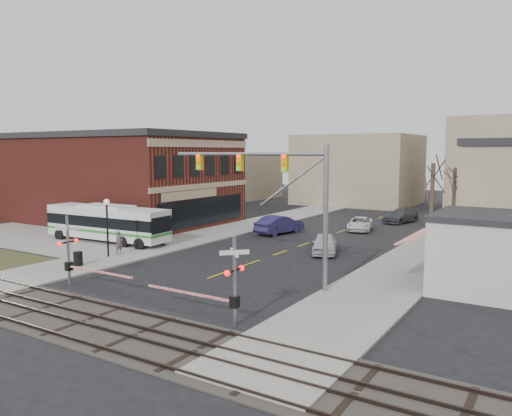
{
  "coord_description": "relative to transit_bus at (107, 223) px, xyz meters",
  "views": [
    {
      "loc": [
        18.07,
        -22.46,
        7.64
      ],
      "look_at": [
        -1.23,
        8.51,
        3.5
      ],
      "focal_mm": 35.0,
      "sensor_mm": 36.0,
      "label": 1
    }
  ],
  "objects": [
    {
      "name": "ground",
      "position": [
        14.44,
        -6.06,
        -1.72
      ],
      "size": [
        160.0,
        160.0,
        0.0
      ],
      "primitive_type": "plane",
      "color": "black",
      "rests_on": "ground"
    },
    {
      "name": "sidewalk_west",
      "position": [
        4.94,
        13.94,
        -1.66
      ],
      "size": [
        5.0,
        60.0,
        0.12
      ],
      "primitive_type": "cube",
      "color": "gray",
      "rests_on": "ground"
    },
    {
      "name": "sidewalk_east",
      "position": [
        23.94,
        13.94,
        -1.66
      ],
      "size": [
        5.0,
        60.0,
        0.12
      ],
      "primitive_type": "cube",
      "color": "gray",
      "rests_on": "ground"
    },
    {
      "name": "plaza_west",
      "position": [
        -7.56,
        -1.06,
        -1.66
      ],
      "size": [
        20.0,
        10.0,
        0.11
      ],
      "primitive_type": "cube",
      "color": "gray",
      "rests_on": "ground"
    },
    {
      "name": "ballast_strip",
      "position": [
        14.44,
        -14.06,
        -1.69
      ],
      "size": [
        160.0,
        5.0,
        0.06
      ],
      "primitive_type": "cube",
      "color": "#332D28",
      "rests_on": "ground"
    },
    {
      "name": "rail_tracks",
      "position": [
        14.44,
        -14.06,
        -1.6
      ],
      "size": [
        160.0,
        3.91,
        0.14
      ],
      "color": "#2D231E",
      "rests_on": "ground"
    },
    {
      "name": "brick_building",
      "position": [
        -12.55,
        9.94,
        3.09
      ],
      "size": [
        30.4,
        15.4,
        9.6
      ],
      "color": "maroon",
      "rests_on": "ground"
    },
    {
      "name": "tree_east_a",
      "position": [
        24.94,
        5.94,
        1.78
      ],
      "size": [
        0.28,
        0.28,
        6.75
      ],
      "color": "#382B21",
      "rests_on": "sidewalk_east"
    },
    {
      "name": "tree_east_b",
      "position": [
        25.24,
        11.94,
        1.55
      ],
      "size": [
        0.28,
        0.28,
        6.3
      ],
      "color": "#382B21",
      "rests_on": "sidewalk_east"
    },
    {
      "name": "tree_east_c",
      "position": [
        25.44,
        19.94,
        2.0
      ],
      "size": [
        0.28,
        0.28,
        7.2
      ],
      "color": "#382B21",
      "rests_on": "sidewalk_east"
    },
    {
      "name": "transit_bus",
      "position": [
        0.0,
        0.0,
        0.0
      ],
      "size": [
        11.86,
        3.12,
        3.03
      ],
      "color": "silver",
      "rests_on": "ground"
    },
    {
      "name": "traffic_signal_mast",
      "position": [
        18.88,
        -4.11,
        4.04
      ],
      "size": [
        10.3,
        0.3,
        8.0
      ],
      "color": "gray",
      "rests_on": "ground"
    },
    {
      "name": "rr_crossing_west",
      "position": [
        9.0,
        -10.42,
        0.25
      ],
      "size": [
        5.6,
        1.36,
        4.0
      ],
      "color": "gray",
      "rests_on": "ground"
    },
    {
      "name": "rr_crossing_east",
      "position": [
        20.08,
        -11.03,
        0.25
      ],
      "size": [
        5.6,
        1.36,
        4.0
      ],
      "color": "gray",
      "rests_on": "ground"
    },
    {
      "name": "street_lamp",
      "position": [
        4.85,
        -4.25,
        1.4
      ],
      "size": [
        0.44,
        0.44,
        4.17
      ],
      "color": "black",
      "rests_on": "sidewalk_west"
    },
    {
      "name": "trash_bin",
      "position": [
        5.38,
        -7.27,
        -1.13
      ],
      "size": [
        0.6,
        0.6,
        0.93
      ],
      "primitive_type": "cylinder",
      "color": "black",
      "rests_on": "sidewalk_west"
    },
    {
      "name": "car_a",
      "position": [
        17.36,
        5.57,
        -0.97
      ],
      "size": [
        3.23,
        4.72,
        1.49
      ],
      "primitive_type": "imported",
      "rotation": [
        0.0,
        0.0,
        0.37
      ],
      "color": "#BABBC0",
      "rests_on": "ground"
    },
    {
      "name": "car_b",
      "position": [
        9.99,
        11.75,
        -0.86
      ],
      "size": [
        2.89,
        5.48,
        1.72
      ],
      "primitive_type": "imported",
      "rotation": [
        0.0,
        0.0,
        2.93
      ],
      "color": "#201C46",
      "rests_on": "ground"
    },
    {
      "name": "car_c",
      "position": [
        15.75,
        17.51,
        -1.07
      ],
      "size": [
        3.22,
        5.07,
        1.3
      ],
      "primitive_type": "imported",
      "rotation": [
        0.0,
        0.0,
        0.24
      ],
      "color": "silver",
      "rests_on": "ground"
    },
    {
      "name": "car_d",
      "position": [
        17.54,
        25.02,
        -0.98
      ],
      "size": [
        3.31,
        5.46,
        1.48
      ],
      "primitive_type": "imported",
      "rotation": [
        0.0,
        0.0,
        -0.26
      ],
      "color": "#37383C",
      "rests_on": "ground"
    },
    {
      "name": "pedestrian_near",
      "position": [
        4.89,
        -3.24,
        -0.74
      ],
      "size": [
        0.45,
        0.65,
        1.72
      ],
      "primitive_type": "imported",
      "rotation": [
        0.0,
        0.0,
        1.5
      ],
      "color": "#5D4C4A",
      "rests_on": "sidewalk_west"
    },
    {
      "name": "pedestrian_far",
      "position": [
        5.13,
        1.04,
        -0.78
      ],
      "size": [
        1.0,
        1.01,
        1.64
      ],
      "primitive_type": "imported",
      "rotation": [
        0.0,
        0.0,
        0.84
      ],
      "color": "#34395C",
      "rests_on": "sidewalk_west"
    }
  ]
}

